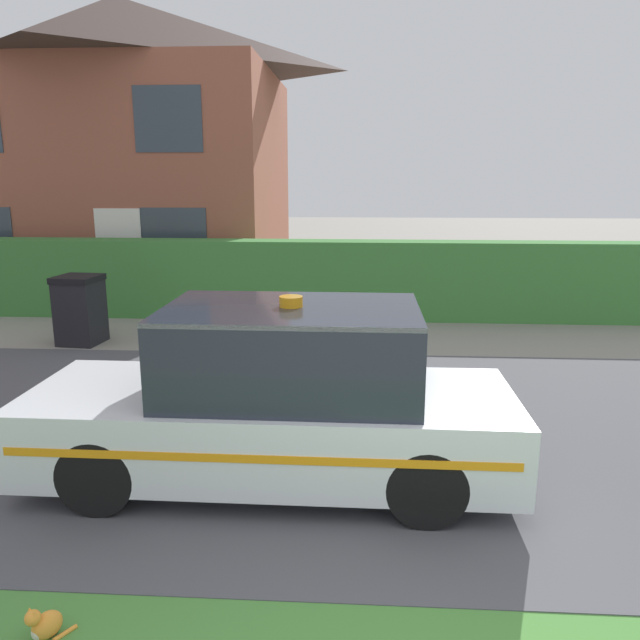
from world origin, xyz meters
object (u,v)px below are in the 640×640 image
(police_car, at_px, (278,401))
(wheelie_bin, at_px, (80,309))
(cat, at_px, (44,624))
(house_left, at_px, (124,143))

(police_car, xyz_separation_m, wheelie_bin, (-3.94, 4.64, -0.20))
(cat, bearing_deg, police_car, -176.47)
(cat, bearing_deg, house_left, -130.02)
(house_left, height_order, wheelie_bin, house_left)
(cat, height_order, house_left, house_left)
(police_car, bearing_deg, cat, 61.64)
(house_left, bearing_deg, cat, -72.39)
(police_car, relative_size, house_left, 0.55)
(police_car, height_order, house_left, house_left)
(cat, relative_size, wheelie_bin, 0.22)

